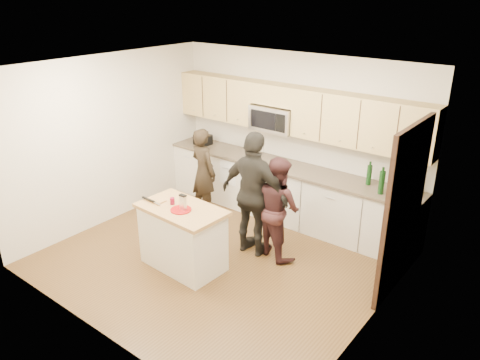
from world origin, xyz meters
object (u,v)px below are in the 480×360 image
Objects in this scene: toaster at (203,140)px; woman_center at (277,207)px; woman_right at (254,195)px; island at (183,237)px; woman_left at (204,172)px.

woman_center reaches higher than toaster.
toaster is 2.58m from woman_center.
island is at bearing 57.37° from woman_right.
island is at bearing -54.38° from toaster.
woman_center is (0.84, 1.06, 0.29)m from island.
woman_right is (0.54, 0.91, 0.46)m from island.
woman_center is 0.37m from woman_right.
woman_center is at bearing 54.48° from island.
island is 1.70m from woman_left.
woman_right is (2.05, -1.19, -0.12)m from toaster.
woman_left is at bearing 124.79° from island.
woman_left reaches higher than woman_center.
woman_right is at bearing 45.74° from woman_center.
woman_right is (1.43, -0.51, 0.16)m from woman_left.
toaster is 0.15× the size of woman_right.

